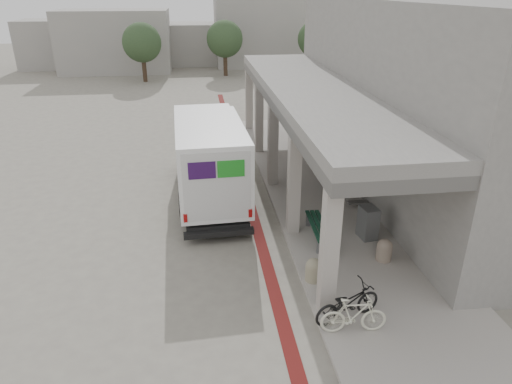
{
  "coord_description": "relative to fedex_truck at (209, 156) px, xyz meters",
  "views": [
    {
      "loc": [
        -0.78,
        -12.3,
        7.37
      ],
      "look_at": [
        0.89,
        0.41,
        1.6
      ],
      "focal_mm": 32.0,
      "sensor_mm": 36.0,
      "label": 1
    }
  ],
  "objects": [
    {
      "name": "bike_lane_stripe",
      "position": [
        1.44,
        -1.71,
        -1.66
      ],
      "size": [
        0.35,
        40.0,
        0.01
      ],
      "primitive_type": "cube",
      "color": "#551311",
      "rests_on": "ground"
    },
    {
      "name": "bicycle_cream",
      "position": [
        2.94,
        -8.11,
        -1.08
      ],
      "size": [
        1.56,
        0.54,
        0.92
      ],
      "primitive_type": "imported",
      "rotation": [
        0.0,
        0.0,
        1.5
      ],
      "color": "silver",
      "rests_on": "sidewalk"
    },
    {
      "name": "bollard_far",
      "position": [
        4.81,
        -5.28,
        -1.21
      ],
      "size": [
        0.45,
        0.45,
        0.67
      ],
      "color": "gray",
      "rests_on": "sidewalk"
    },
    {
      "name": "tree_right",
      "position": [
        10.44,
        25.29,
        1.52
      ],
      "size": [
        3.2,
        3.2,
        4.8
      ],
      "color": "#38281C",
      "rests_on": "ground"
    },
    {
      "name": "utility_cabinet",
      "position": [
        4.79,
        -3.96,
        -1.02
      ],
      "size": [
        0.55,
        0.68,
        1.03
      ],
      "primitive_type": "cube",
      "rotation": [
        0.0,
        0.0,
        0.14
      ],
      "color": "slate",
      "rests_on": "sidewalk"
    },
    {
      "name": "distant_backdrop",
      "position": [
        -2.41,
        32.17,
        1.04
      ],
      "size": [
        28.0,
        10.0,
        6.5
      ],
      "color": "gray",
      "rests_on": "ground"
    },
    {
      "name": "tree_left",
      "position": [
        -4.56,
        24.29,
        1.52
      ],
      "size": [
        3.2,
        3.2,
        4.8
      ],
      "color": "#38281C",
      "rests_on": "ground"
    },
    {
      "name": "bench",
      "position": [
        3.23,
        -3.84,
        -1.19
      ],
      "size": [
        0.54,
        2.08,
        0.48
      ],
      "rotation": [
        0.0,
        0.0,
        -0.05
      ],
      "color": "slate",
      "rests_on": "sidewalk"
    },
    {
      "name": "transit_building",
      "position": [
        7.27,
        0.79,
        1.74
      ],
      "size": [
        7.6,
        17.0,
        7.0
      ],
      "color": "gray",
      "rests_on": "ground"
    },
    {
      "name": "tree_mid",
      "position": [
        2.44,
        26.29,
        1.52
      ],
      "size": [
        3.2,
        3.2,
        4.8
      ],
      "color": "#38281C",
      "rests_on": "ground"
    },
    {
      "name": "sidewalk",
      "position": [
        4.44,
        -3.71,
        -1.6
      ],
      "size": [
        4.4,
        28.0,
        0.12
      ],
      "primitive_type": "cube",
      "color": "#9E978E",
      "rests_on": "ground"
    },
    {
      "name": "bicycle_black",
      "position": [
        2.94,
        -7.66,
        -1.08
      ],
      "size": [
        1.86,
        1.12,
        0.92
      ],
      "primitive_type": "imported",
      "rotation": [
        0.0,
        0.0,
        1.88
      ],
      "color": "black",
      "rests_on": "sidewalk"
    },
    {
      "name": "bollard_near",
      "position": [
        2.54,
        -6.01,
        -1.21
      ],
      "size": [
        0.44,
        0.44,
        0.66
      ],
      "color": "gray",
      "rests_on": "sidewalk"
    },
    {
      "name": "ground",
      "position": [
        0.44,
        -3.71,
        -1.66
      ],
      "size": [
        120.0,
        120.0,
        0.0
      ],
      "primitive_type": "plane",
      "color": "slate",
      "rests_on": "ground"
    },
    {
      "name": "fedex_truck",
      "position": [
        0.0,
        0.0,
        0.0
      ],
      "size": [
        2.57,
        7.39,
        3.12
      ],
      "rotation": [
        0.0,
        0.0,
        0.04
      ],
      "color": "black",
      "rests_on": "ground"
    }
  ]
}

